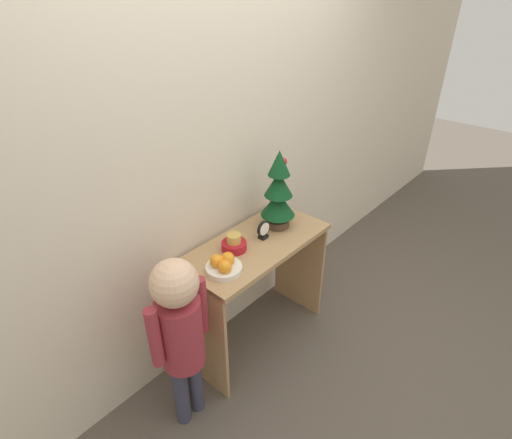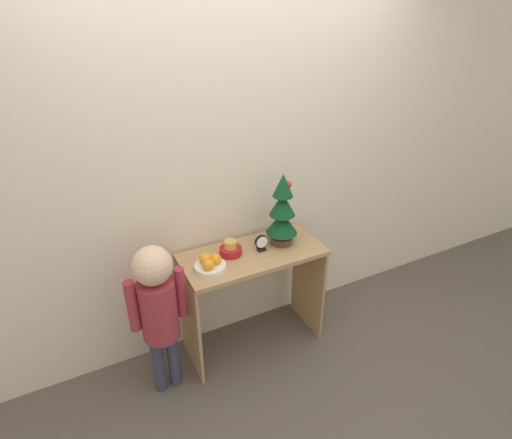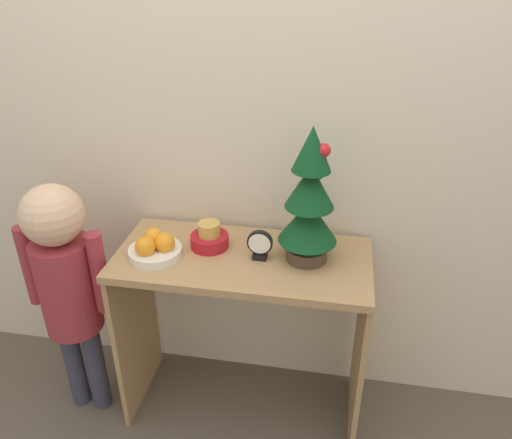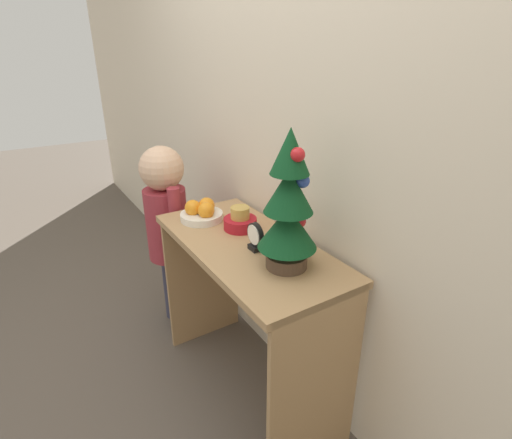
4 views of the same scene
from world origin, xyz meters
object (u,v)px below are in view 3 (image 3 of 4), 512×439
(mini_tree, at_px, (310,200))
(child_figure, at_px, (66,277))
(singing_bowl, at_px, (209,238))
(fruit_bowl, at_px, (155,247))
(desk_clock, at_px, (260,245))

(mini_tree, xyz_separation_m, child_figure, (-0.90, -0.13, -0.34))
(singing_bowl, distance_m, child_figure, 0.57)
(mini_tree, distance_m, fruit_bowl, 0.59)
(mini_tree, relative_size, singing_bowl, 3.47)
(singing_bowl, bearing_deg, desk_clock, -13.60)
(singing_bowl, bearing_deg, child_figure, -164.26)
(fruit_bowl, distance_m, child_figure, 0.38)
(desk_clock, xyz_separation_m, child_figure, (-0.73, -0.10, -0.16))
(singing_bowl, xyz_separation_m, child_figure, (-0.53, -0.15, -0.14))
(mini_tree, relative_size, child_figure, 0.48)
(singing_bowl, relative_size, child_figure, 0.14)
(child_figure, bearing_deg, fruit_bowl, 8.32)
(fruit_bowl, relative_size, child_figure, 0.19)
(mini_tree, height_order, desk_clock, mini_tree)
(desk_clock, distance_m, child_figure, 0.75)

